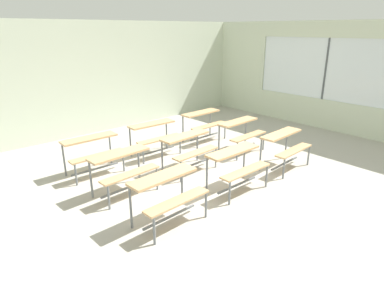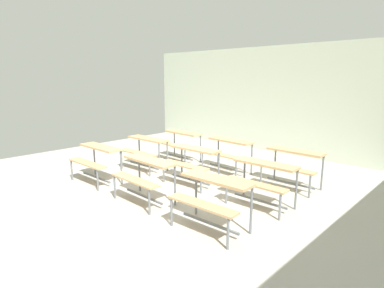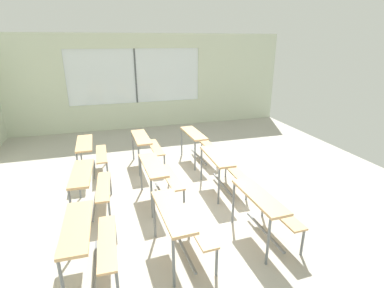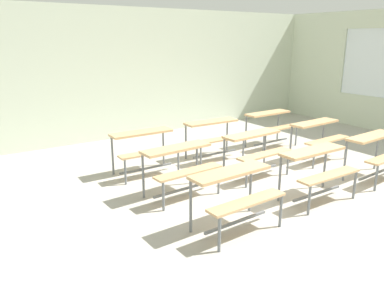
{
  "view_description": "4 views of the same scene",
  "coord_description": "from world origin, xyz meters",
  "px_view_note": "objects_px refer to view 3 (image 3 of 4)",
  "views": [
    {
      "loc": [
        -4.11,
        -4.02,
        2.79
      ],
      "look_at": [
        0.08,
        0.66,
        0.58
      ],
      "focal_mm": 30.76,
      "sensor_mm": 36.0,
      "label": 1
    },
    {
      "loc": [
        4.36,
        -3.77,
        2.15
      ],
      "look_at": [
        -0.24,
        1.02,
        0.75
      ],
      "focal_mm": 29.89,
      "sensor_mm": 36.0,
      "label": 2
    },
    {
      "loc": [
        -4.67,
        1.52,
        2.78
      ],
      "look_at": [
        0.81,
        -0.13,
        0.75
      ],
      "focal_mm": 27.31,
      "sensor_mm": 36.0,
      "label": 3
    },
    {
      "loc": [
        -4.29,
        -3.79,
        2.32
      ],
      "look_at": [
        -0.83,
        1.39,
        0.55
      ],
      "focal_mm": 35.11,
      "sensor_mm": 36.0,
      "label": 4
    }
  ],
  "objects_px": {
    "desk_bench_r0c1": "(222,163)",
    "desk_bench_r1c1": "(159,172)",
    "desk_bench_r0c2": "(198,139)",
    "desk_bench_r2c1": "(90,181)",
    "desk_bench_r1c2": "(146,143)",
    "desk_bench_r2c0": "(88,236)",
    "desk_bench_r2c2": "(91,149)",
    "desk_bench_r0c0": "(265,204)",
    "desk_bench_r1c0": "(181,220)"
  },
  "relations": [
    {
      "from": "desk_bench_r0c0",
      "to": "desk_bench_r1c0",
      "type": "bearing_deg",
      "value": 88.75
    },
    {
      "from": "desk_bench_r1c1",
      "to": "desk_bench_r2c2",
      "type": "xyz_separation_m",
      "value": [
        1.57,
        1.2,
        0.0
      ]
    },
    {
      "from": "desk_bench_r0c2",
      "to": "desk_bench_r1c2",
      "type": "xyz_separation_m",
      "value": [
        0.06,
        1.22,
        0.0
      ]
    },
    {
      "from": "desk_bench_r1c0",
      "to": "desk_bench_r2c2",
      "type": "xyz_separation_m",
      "value": [
        3.09,
        1.2,
        0.0
      ]
    },
    {
      "from": "desk_bench_r0c0",
      "to": "desk_bench_r2c2",
      "type": "xyz_separation_m",
      "value": [
        3.08,
        2.46,
        0.0
      ]
    },
    {
      "from": "desk_bench_r0c1",
      "to": "desk_bench_r1c2",
      "type": "height_order",
      "value": "same"
    },
    {
      "from": "desk_bench_r0c1",
      "to": "desk_bench_r2c2",
      "type": "height_order",
      "value": "same"
    },
    {
      "from": "desk_bench_r2c2",
      "to": "desk_bench_r1c2",
      "type": "bearing_deg",
      "value": -87.67
    },
    {
      "from": "desk_bench_r0c1",
      "to": "desk_bench_r2c1",
      "type": "relative_size",
      "value": 0.98
    },
    {
      "from": "desk_bench_r0c0",
      "to": "desk_bench_r1c0",
      "type": "height_order",
      "value": "same"
    },
    {
      "from": "desk_bench_r0c1",
      "to": "desk_bench_r2c2",
      "type": "relative_size",
      "value": 1.0
    },
    {
      "from": "desk_bench_r2c1",
      "to": "desk_bench_r1c1",
      "type": "bearing_deg",
      "value": -87.33
    },
    {
      "from": "desk_bench_r0c2",
      "to": "desk_bench_r1c0",
      "type": "relative_size",
      "value": 1.0
    },
    {
      "from": "desk_bench_r0c0",
      "to": "desk_bench_r1c1",
      "type": "xyz_separation_m",
      "value": [
        1.51,
        1.26,
        0.0
      ]
    },
    {
      "from": "desk_bench_r0c2",
      "to": "desk_bench_r2c0",
      "type": "bearing_deg",
      "value": 139.92
    },
    {
      "from": "desk_bench_r0c2",
      "to": "desk_bench_r1c1",
      "type": "relative_size",
      "value": 1.0
    },
    {
      "from": "desk_bench_r0c2",
      "to": "desk_bench_r2c1",
      "type": "height_order",
      "value": "same"
    },
    {
      "from": "desk_bench_r1c2",
      "to": "desk_bench_r2c0",
      "type": "height_order",
      "value": "same"
    },
    {
      "from": "desk_bench_r0c2",
      "to": "desk_bench_r1c2",
      "type": "height_order",
      "value": "same"
    },
    {
      "from": "desk_bench_r2c0",
      "to": "desk_bench_r0c2",
      "type": "bearing_deg",
      "value": -36.27
    },
    {
      "from": "desk_bench_r0c2",
      "to": "desk_bench_r1c2",
      "type": "relative_size",
      "value": 1.01
    },
    {
      "from": "desk_bench_r1c2",
      "to": "desk_bench_r0c0",
      "type": "bearing_deg",
      "value": -160.04
    },
    {
      "from": "desk_bench_r2c2",
      "to": "desk_bench_r0c1",
      "type": "bearing_deg",
      "value": -122.57
    },
    {
      "from": "desk_bench_r1c1",
      "to": "desk_bench_r2c1",
      "type": "height_order",
      "value": "same"
    },
    {
      "from": "desk_bench_r2c0",
      "to": "desk_bench_r2c1",
      "type": "height_order",
      "value": "same"
    },
    {
      "from": "desk_bench_r0c1",
      "to": "desk_bench_r1c0",
      "type": "bearing_deg",
      "value": 142.82
    },
    {
      "from": "desk_bench_r1c0",
      "to": "desk_bench_r2c0",
      "type": "bearing_deg",
      "value": 87.6
    },
    {
      "from": "desk_bench_r1c2",
      "to": "desk_bench_r0c1",
      "type": "bearing_deg",
      "value": -143.82
    },
    {
      "from": "desk_bench_r0c0",
      "to": "desk_bench_r1c2",
      "type": "relative_size",
      "value": 1.0
    },
    {
      "from": "desk_bench_r2c2",
      "to": "desk_bench_r0c0",
      "type": "bearing_deg",
      "value": -142.2
    },
    {
      "from": "desk_bench_r0c1",
      "to": "desk_bench_r1c0",
      "type": "xyz_separation_m",
      "value": [
        -1.59,
        1.23,
        0.0
      ]
    },
    {
      "from": "desk_bench_r2c0",
      "to": "desk_bench_r1c1",
      "type": "bearing_deg",
      "value": -35.86
    },
    {
      "from": "desk_bench_r1c0",
      "to": "desk_bench_r1c1",
      "type": "xyz_separation_m",
      "value": [
        1.52,
        0.0,
        0.0
      ]
    },
    {
      "from": "desk_bench_r0c1",
      "to": "desk_bench_r1c1",
      "type": "bearing_deg",
      "value": 93.62
    },
    {
      "from": "desk_bench_r0c1",
      "to": "desk_bench_r2c0",
      "type": "distance_m",
      "value": 2.87
    },
    {
      "from": "desk_bench_r2c0",
      "to": "desk_bench_r2c1",
      "type": "bearing_deg",
      "value": 2.13
    },
    {
      "from": "desk_bench_r1c0",
      "to": "desk_bench_r1c2",
      "type": "height_order",
      "value": "same"
    },
    {
      "from": "desk_bench_r1c1",
      "to": "desk_bench_r0c1",
      "type": "bearing_deg",
      "value": -89.69
    },
    {
      "from": "desk_bench_r0c0",
      "to": "desk_bench_r1c2",
      "type": "distance_m",
      "value": 3.39
    },
    {
      "from": "desk_bench_r0c0",
      "to": "desk_bench_r1c0",
      "type": "relative_size",
      "value": 0.99
    },
    {
      "from": "desk_bench_r1c0",
      "to": "desk_bench_r1c2",
      "type": "bearing_deg",
      "value": -3.03
    },
    {
      "from": "desk_bench_r1c1",
      "to": "desk_bench_r2c2",
      "type": "distance_m",
      "value": 1.98
    },
    {
      "from": "desk_bench_r0c2",
      "to": "desk_bench_r1c0",
      "type": "bearing_deg",
      "value": 155.8
    },
    {
      "from": "desk_bench_r1c2",
      "to": "desk_bench_r1c1",
      "type": "bearing_deg",
      "value": 178.05
    },
    {
      "from": "desk_bench_r1c1",
      "to": "desk_bench_r2c2",
      "type": "bearing_deg",
      "value": 34.77
    },
    {
      "from": "desk_bench_r2c1",
      "to": "desk_bench_r2c2",
      "type": "relative_size",
      "value": 1.02
    },
    {
      "from": "desk_bench_r2c1",
      "to": "desk_bench_r0c1",
      "type": "bearing_deg",
      "value": -85.84
    },
    {
      "from": "desk_bench_r0c2",
      "to": "desk_bench_r2c2",
      "type": "bearing_deg",
      "value": 87.67
    },
    {
      "from": "desk_bench_r0c0",
      "to": "desk_bench_r0c1",
      "type": "relative_size",
      "value": 1.01
    },
    {
      "from": "desk_bench_r1c0",
      "to": "desk_bench_r2c1",
      "type": "bearing_deg",
      "value": 34.97
    }
  ]
}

